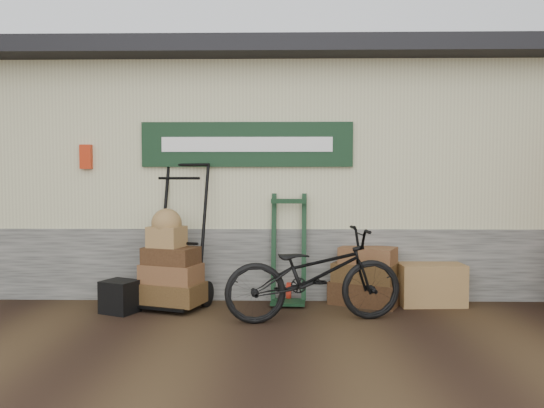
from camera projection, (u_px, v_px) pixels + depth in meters
The scene contains 8 objects.
ground at pixel (270, 322), 5.66m from camera, with size 80.00×80.00×0.00m, color black.
station_building at pixel (273, 173), 8.30m from camera, with size 14.40×4.10×3.20m.
porter_trolley at pixel (179, 233), 6.34m from camera, with size 0.88×0.66×1.75m, color black, non-canonical shape.
green_barrow at pixel (289, 249), 6.46m from camera, with size 0.48×0.41×1.34m, color black, non-canonical shape.
suitcase_stack at pixel (365, 275), 6.46m from camera, with size 0.80×0.50×0.71m, color #351F11, non-canonical shape.
wicker_hamper at pixel (430, 284), 6.45m from camera, with size 0.77×0.50×0.50m, color brown.
black_trunk at pixel (120, 297), 6.05m from camera, with size 0.37×0.32×0.37m, color black.
bicycle at pixel (314, 270), 5.68m from camera, with size 1.92×0.67×1.12m, color black.
Camera 1 is at (0.13, -5.58, 1.56)m, focal length 35.00 mm.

